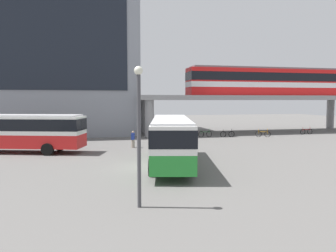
% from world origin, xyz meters
% --- Properties ---
extents(ground_plane, '(120.00, 120.00, 0.00)m').
position_xyz_m(ground_plane, '(0.00, 10.00, 0.00)').
color(ground_plane, '#605E5B').
extents(station_building, '(31.87, 14.80, 20.61)m').
position_xyz_m(station_building, '(-13.80, 25.25, 10.31)').
color(station_building, gray).
rests_on(station_building, ground_plane).
extents(elevated_platform, '(31.91, 7.06, 5.03)m').
position_xyz_m(elevated_platform, '(17.80, 19.90, 4.39)').
color(elevated_platform, gray).
rests_on(elevated_platform, ground_plane).
extents(train, '(21.95, 2.96, 3.84)m').
position_xyz_m(train, '(19.63, 19.90, 7.00)').
color(train, red).
rests_on(train, elevated_platform).
extents(bus_main, '(4.82, 11.33, 3.22)m').
position_xyz_m(bus_main, '(1.71, 0.24, 1.99)').
color(bus_main, '#268C33').
rests_on(bus_main, ground_plane).
extents(bus_secondary, '(11.30, 5.65, 3.22)m').
position_xyz_m(bus_secondary, '(-9.66, 8.24, 1.99)').
color(bus_secondary, red).
rests_on(bus_secondary, ground_plane).
extents(bicycle_green, '(1.79, 0.21, 1.04)m').
position_xyz_m(bicycle_green, '(9.61, 15.81, 0.36)').
color(bicycle_green, black).
rests_on(bicycle_green, ground_plane).
extents(bicycle_red, '(1.79, 0.10, 1.04)m').
position_xyz_m(bicycle_red, '(23.43, 15.78, 0.36)').
color(bicycle_red, black).
rests_on(bicycle_red, ground_plane).
extents(bicycle_black, '(1.79, 0.18, 1.04)m').
position_xyz_m(bicycle_black, '(12.19, 15.12, 0.36)').
color(bicycle_black, black).
rests_on(bicycle_black, ground_plane).
extents(bicycle_orange, '(1.66, 0.77, 1.04)m').
position_xyz_m(bicycle_orange, '(16.46, 14.36, 0.36)').
color(bicycle_orange, black).
rests_on(bicycle_orange, ground_plane).
extents(pedestrian_waiting_near_stop, '(0.38, 0.47, 1.58)m').
position_xyz_m(pedestrian_waiting_near_stop, '(0.11, 8.94, 0.74)').
color(pedestrian_waiting_near_stop, gray).
rests_on(pedestrian_waiting_near_stop, ground_plane).
extents(lamp_post, '(0.36, 0.36, 5.83)m').
position_xyz_m(lamp_post, '(-1.59, -7.96, 3.47)').
color(lamp_post, '#3F3F44').
rests_on(lamp_post, ground_plane).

